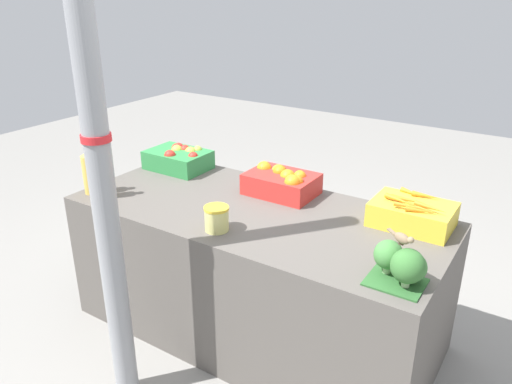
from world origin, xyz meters
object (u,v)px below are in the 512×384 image
juice_bottle_amber (104,179)px  pickle_jar (217,218)px  orange_crate (282,182)px  broccoli_pile (403,264)px  apple_crate (179,158)px  carrot_crate (412,214)px  support_pole (100,165)px  juice_bottle_golden (90,171)px  sparrow_bird (403,238)px

juice_bottle_amber → pickle_jar: juice_bottle_amber is taller
orange_crate → broccoli_pile: broccoli_pile is taller
apple_crate → juice_bottle_amber: (-0.04, -0.57, 0.04)m
orange_crate → carrot_crate: 0.73m
apple_crate → juice_bottle_amber: size_ratio=1.46×
support_pole → pickle_jar: size_ratio=19.30×
carrot_crate → juice_bottle_amber: 1.62m
support_pole → juice_bottle_golden: bearing=145.6°
orange_crate → juice_bottle_golden: (-0.90, -0.57, 0.06)m
juice_bottle_amber → pickle_jar: (0.76, 0.01, -0.05)m
orange_crate → broccoli_pile: bearing=-31.8°
carrot_crate → juice_bottle_amber: size_ratio=1.46×
orange_crate → pickle_jar: bearing=-93.3°
juice_bottle_golden → carrot_crate: bearing=19.2°
apple_crate → orange_crate: orange_crate is taller
orange_crate → juice_bottle_amber: size_ratio=1.46×
broccoli_pile → juice_bottle_amber: size_ratio=0.85×
support_pole → broccoli_pile: support_pole is taller
juice_bottle_golden → juice_bottle_amber: bearing=0.0°
sparrow_bird → broccoli_pile: bearing=50.8°
apple_crate → pickle_jar: 0.91m
sparrow_bird → carrot_crate: bearing=128.5°
broccoli_pile → pickle_jar: 0.88m
broccoli_pile → juice_bottle_golden: 1.74m
carrot_crate → pickle_jar: bearing=-144.0°
juice_bottle_golden → sparrow_bird: (1.73, 0.04, 0.07)m
broccoli_pile → sparrow_bird: sparrow_bird is taller
broccoli_pile → pickle_jar: bearing=-178.1°
juice_bottle_amber → juice_bottle_golden: bearing=180.0°
juice_bottle_golden → pickle_jar: size_ratio=2.49×
juice_bottle_golden → pickle_jar: 0.87m
carrot_crate → orange_crate: bearing=179.9°
orange_crate → sparrow_bird: size_ratio=2.99×
juice_bottle_golden → orange_crate: bearing=32.3°
apple_crate → juice_bottle_golden: juice_bottle_golden is taller
broccoli_pile → sparrow_bird: (-0.01, -0.00, 0.11)m
pickle_jar → sparrow_bird: bearing=1.7°
carrot_crate → sparrow_bird: (0.11, -0.53, 0.13)m
juice_bottle_amber → pickle_jar: 0.76m
support_pole → juice_bottle_amber: size_ratio=8.96×
apple_crate → broccoli_pile: size_ratio=1.71×
apple_crate → juice_bottle_golden: 0.59m
juice_bottle_amber → sparrow_bird: bearing=1.3°
orange_crate → apple_crate: bearing=179.6°
sparrow_bird → juice_bottle_golden: bearing=-151.7°
apple_crate → juice_bottle_golden: size_ratio=1.26×
support_pole → carrot_crate: size_ratio=6.15×
broccoli_pile → juice_bottle_golden: juice_bottle_golden is taller
carrot_crate → sparrow_bird: sparrow_bird is taller
apple_crate → pickle_jar: apple_crate is taller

